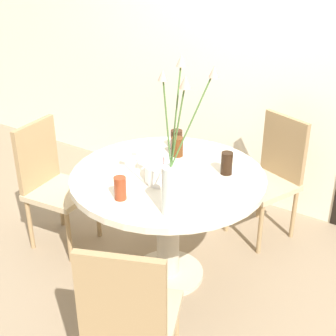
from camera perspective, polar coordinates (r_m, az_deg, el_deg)
name	(u,v)px	position (r m, az deg, el deg)	size (l,w,h in m)	color
ground_plane	(168,274)	(3.17, 0.00, -12.84)	(16.00, 16.00, 0.00)	#89755B
wall_back	(261,43)	(3.63, 11.30, 14.70)	(8.00, 0.05, 2.60)	beige
dining_table	(168,196)	(2.83, 0.00, -3.45)	(1.16, 1.16, 0.74)	beige
chair_near_front	(272,171)	(3.42, 12.54, -0.42)	(0.52, 0.52, 0.89)	tan
chair_left_flank	(51,179)	(3.34, -14.06, -1.28)	(0.44, 0.44, 0.89)	tan
chair_far_back	(129,315)	(2.17, -4.78, -17.42)	(0.52, 0.52, 0.89)	tan
birthday_cake	(164,173)	(2.66, -0.50, -0.56)	(0.22, 0.22, 0.15)	white
flower_vase	(174,168)	(2.25, 0.71, 0.00)	(0.22, 0.21, 0.79)	silver
side_plate	(140,154)	(3.02, -3.40, 1.76)	(0.18, 0.18, 0.01)	white
drink_glass_0	(227,163)	(2.76, 7.17, 0.58)	(0.07, 0.07, 0.14)	black
drink_glass_1	(176,140)	(3.07, 1.04, 3.47)	(0.08, 0.08, 0.13)	#33190C
drink_glass_2	(177,147)	(2.97, 1.13, 2.60)	(0.08, 0.08, 0.12)	#51280F
drink_glass_3	(120,188)	(2.48, -5.86, -2.47)	(0.07, 0.07, 0.13)	maroon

